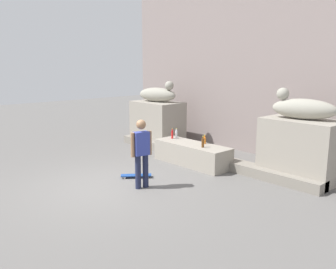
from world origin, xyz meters
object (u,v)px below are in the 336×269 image
object	(u,v)px
skateboard	(136,175)
bottle_brown	(203,143)
statue_reclining_left	(158,94)
statue_reclining_right	(302,108)
bottle_orange	(205,140)
skater	(141,151)
bottle_red	(172,134)
bottle_clear	(176,134)

from	to	relation	value
skateboard	bottle_brown	distance (m)	2.12
statue_reclining_left	statue_reclining_right	size ratio (longest dim) A/B	1.00
bottle_orange	statue_reclining_left	bearing A→B (deg)	164.94
skater	bottle_red	distance (m)	2.90
bottle_clear	statue_reclining_left	bearing A→B (deg)	155.20
bottle_red	bottle_orange	world-z (taller)	bottle_red
skater	bottle_orange	size ratio (longest dim) A/B	6.22
bottle_red	statue_reclining_left	bearing A→B (deg)	151.38
skater	bottle_brown	bearing A→B (deg)	13.96
statue_reclining_left	bottle_red	world-z (taller)	statue_reclining_left
statue_reclining_left	skateboard	world-z (taller)	statue_reclining_left
statue_reclining_right	bottle_red	xyz separation A→B (m)	(-3.73, -1.01, -1.09)
bottle_orange	skateboard	bearing A→B (deg)	-98.69
skater	bottle_orange	xyz separation A→B (m)	(-0.35, 2.64, -0.19)
statue_reclining_right	bottle_clear	world-z (taller)	statue_reclining_right
skater	bottle_clear	world-z (taller)	skater
skater	statue_reclining_right	bearing A→B (deg)	-20.51
skater	bottle_brown	world-z (taller)	skater
statue_reclining_left	skateboard	size ratio (longest dim) A/B	2.22
bottle_red	bottle_orange	bearing A→B (deg)	9.36
skateboard	bottle_orange	distance (m)	2.41
statue_reclining_right	bottle_red	distance (m)	4.02
bottle_brown	statue_reclining_left	bearing A→B (deg)	160.15
skater	bottle_orange	distance (m)	2.67
skateboard	statue_reclining_right	bearing A→B (deg)	-5.45
bottle_red	bottle_clear	world-z (taller)	bottle_red
statue_reclining_right	bottle_orange	bearing A→B (deg)	5.75
bottle_red	bottle_brown	xyz separation A→B (m)	(1.46, -0.18, 0.00)
statue_reclining_right	bottle_orange	size ratio (longest dim) A/B	6.27
statue_reclining_right	bottle_brown	bearing A→B (deg)	15.72
statue_reclining_right	bottle_brown	world-z (taller)	statue_reclining_right
bottle_red	bottle_orange	size ratio (longest dim) A/B	1.20
statue_reclining_left	skateboard	distance (m)	4.50
statue_reclining_left	bottle_brown	world-z (taller)	statue_reclining_left
statue_reclining_right	skater	distance (m)	4.19
bottle_brown	skater	bearing A→B (deg)	-87.87
statue_reclining_right	bottle_orange	xyz separation A→B (m)	(-2.54, -0.81, -1.12)
skateboard	bottle_brown	bearing A→B (deg)	19.55
bottle_red	bottle_brown	size ratio (longest dim) A/B	0.99
skateboard	skater	bearing A→B (deg)	-79.24
bottle_red	bottle_orange	xyz separation A→B (m)	(1.19, 0.20, -0.03)
statue_reclining_right	skateboard	size ratio (longest dim) A/B	2.22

